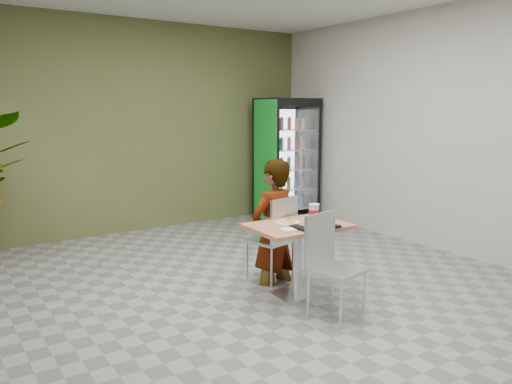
% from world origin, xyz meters
% --- Properties ---
extents(ground, '(7.00, 7.00, 0.00)m').
position_xyz_m(ground, '(0.00, 0.00, 0.00)').
color(ground, gray).
rests_on(ground, ground).
extents(room_envelope, '(6.00, 7.00, 3.20)m').
position_xyz_m(room_envelope, '(0.00, 0.00, 1.60)').
color(room_envelope, beige).
rests_on(room_envelope, ground).
extents(dining_table, '(0.98, 0.71, 0.75)m').
position_xyz_m(dining_table, '(0.34, -0.07, 0.54)').
color(dining_table, '#BC7450').
rests_on(dining_table, ground).
extents(chair_far, '(0.51, 0.51, 0.95)m').
position_xyz_m(chair_far, '(0.43, 0.40, 0.56)').
color(chair_far, silver).
rests_on(chair_far, ground).
extents(chair_near, '(0.49, 0.49, 0.95)m').
position_xyz_m(chair_near, '(0.29, -0.57, 0.55)').
color(chair_near, silver).
rests_on(chair_near, ground).
extents(seated_woman, '(0.68, 0.52, 1.65)m').
position_xyz_m(seated_woman, '(0.40, 0.45, 0.53)').
color(seated_woman, black).
rests_on(seated_woman, ground).
extents(pizza_plate, '(0.34, 0.35, 0.03)m').
position_xyz_m(pizza_plate, '(0.29, 0.03, 0.77)').
color(pizza_plate, silver).
rests_on(pizza_plate, dining_table).
extents(soda_cup, '(0.11, 0.11, 0.19)m').
position_xyz_m(soda_cup, '(0.52, -0.09, 0.84)').
color(soda_cup, silver).
rests_on(soda_cup, dining_table).
extents(napkin_stack, '(0.15, 0.15, 0.02)m').
position_xyz_m(napkin_stack, '(0.10, -0.22, 0.76)').
color(napkin_stack, silver).
rests_on(napkin_stack, dining_table).
extents(cafeteria_tray, '(0.42, 0.31, 0.02)m').
position_xyz_m(cafeteria_tray, '(0.39, -0.27, 0.76)').
color(cafeteria_tray, black).
rests_on(cafeteria_tray, dining_table).
extents(beverage_fridge, '(0.96, 0.75, 2.05)m').
position_xyz_m(beverage_fridge, '(2.46, 2.90, 1.02)').
color(beverage_fridge, black).
rests_on(beverage_fridge, ground).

